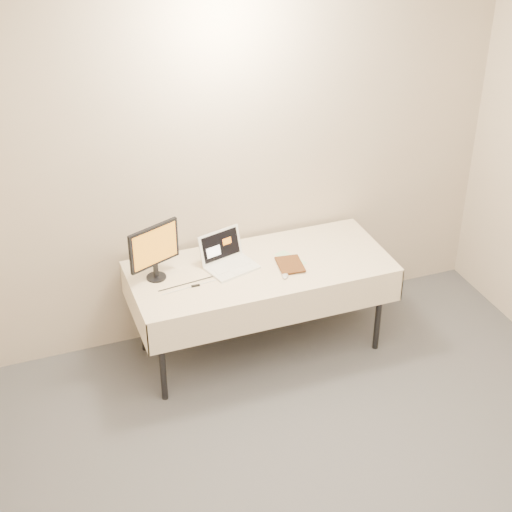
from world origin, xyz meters
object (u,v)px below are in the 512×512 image
object	(u,v)px
table	(261,273)
monitor	(154,248)
book	(279,254)
laptop	(227,258)

from	to	relation	value
table	monitor	size ratio (longest dim) A/B	4.58
table	book	xyz separation A→B (m)	(0.11, -0.07, 0.18)
laptop	monitor	world-z (taller)	monitor
table	book	bearing A→B (deg)	-32.81
table	laptop	world-z (taller)	laptop
monitor	book	xyz separation A→B (m)	(0.84, -0.17, -0.12)
book	laptop	bearing A→B (deg)	161.68
table	laptop	size ratio (longest dim) A/B	4.60
monitor	book	size ratio (longest dim) A/B	1.75
table	monitor	world-z (taller)	monitor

